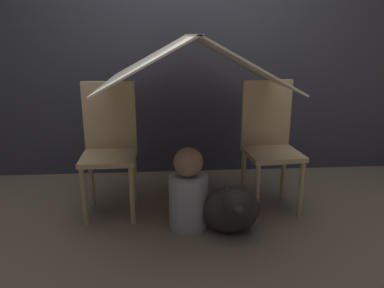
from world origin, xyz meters
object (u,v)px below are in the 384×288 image
Objects in this scene: dog at (232,208)px; chair_right at (270,140)px; chair_left at (109,144)px; person_front at (188,193)px.

chair_right is at bearing 51.21° from dog.
chair_right is (1.23, -0.00, 0.00)m from chair_left.
dog is (-0.36, -0.45, -0.35)m from chair_right.
person_front is (0.58, -0.32, -0.28)m from chair_left.
dog is at bearing -24.06° from person_front.
chair_right is 1.68× the size of person_front.
chair_left reaches higher than person_front.
chair_left is 0.71m from person_front.
chair_right is 0.67m from dog.
chair_left is at bearing 151.00° from person_front.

